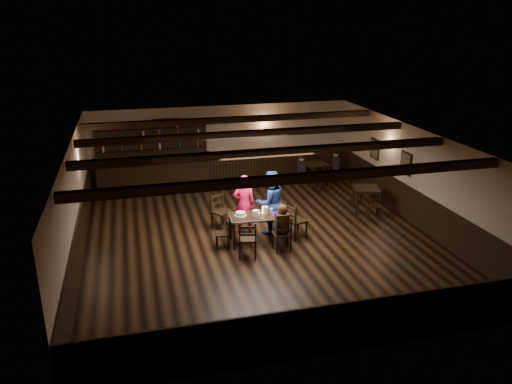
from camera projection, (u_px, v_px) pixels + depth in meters
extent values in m
plane|color=black|center=(259.00, 238.00, 13.24)|extent=(10.00, 10.00, 0.00)
cube|color=beige|center=(223.00, 144.00, 17.35)|extent=(9.00, 0.02, 2.70)
cube|color=beige|center=(337.00, 286.00, 8.22)|extent=(9.00, 0.02, 2.70)
cube|color=beige|center=(75.00, 206.00, 11.73)|extent=(0.02, 10.00, 2.70)
cube|color=beige|center=(416.00, 177.00, 13.85)|extent=(0.02, 10.00, 2.70)
cube|color=silver|center=(259.00, 138.00, 12.34)|extent=(9.00, 10.00, 0.02)
cube|color=black|center=(223.00, 168.00, 17.61)|extent=(9.00, 0.04, 1.00)
cube|color=black|center=(333.00, 329.00, 8.53)|extent=(9.00, 0.04, 1.00)
cube|color=black|center=(80.00, 238.00, 12.02)|extent=(0.04, 10.00, 1.00)
cube|color=black|center=(411.00, 205.00, 14.12)|extent=(0.04, 10.00, 1.00)
cube|color=black|center=(167.00, 133.00, 16.71)|extent=(0.90, 0.03, 1.00)
cube|color=black|center=(167.00, 133.00, 16.70)|extent=(0.80, 0.02, 0.90)
cube|color=black|center=(406.00, 163.00, 14.21)|extent=(0.03, 0.55, 0.65)
cube|color=#72664C|center=(405.00, 163.00, 14.21)|extent=(0.02, 0.45, 0.55)
cube|color=black|center=(375.00, 149.00, 15.97)|extent=(0.03, 0.55, 0.65)
cube|color=#72664C|center=(374.00, 149.00, 15.96)|extent=(0.02, 0.45, 0.55)
cube|color=black|center=(299.00, 178.00, 9.63)|extent=(8.90, 0.18, 0.18)
cube|color=black|center=(270.00, 152.00, 11.46)|extent=(8.90, 0.18, 0.18)
cube|color=black|center=(250.00, 134.00, 13.29)|extent=(8.90, 0.18, 0.18)
cube|color=black|center=(234.00, 120.00, 15.11)|extent=(8.90, 0.18, 0.18)
cube|color=black|center=(234.00, 237.00, 12.46)|extent=(0.06, 0.06, 0.71)
cube|color=black|center=(230.00, 227.00, 13.04)|extent=(0.06, 0.06, 0.71)
cube|color=black|center=(288.00, 232.00, 12.72)|extent=(0.06, 0.06, 0.71)
cube|color=black|center=(281.00, 223.00, 13.30)|extent=(0.06, 0.06, 0.71)
cube|color=black|center=(259.00, 216.00, 12.76)|extent=(1.53, 0.82, 0.04)
cube|color=#A5A8AD|center=(256.00, 211.00, 13.09)|extent=(1.50, 0.10, 0.04)
cube|color=#A5A8AD|center=(262.00, 221.00, 12.42)|extent=(1.50, 0.10, 0.04)
cube|color=#A5A8AD|center=(286.00, 214.00, 12.90)|extent=(0.07, 0.75, 0.04)
cube|color=#A5A8AD|center=(230.00, 218.00, 12.61)|extent=(0.07, 0.75, 0.04)
cube|color=black|center=(255.00, 245.00, 12.32)|extent=(0.04, 0.04, 0.45)
cube|color=black|center=(255.00, 251.00, 11.98)|extent=(0.04, 0.04, 0.45)
cube|color=black|center=(240.00, 245.00, 12.31)|extent=(0.04, 0.04, 0.45)
cube|color=black|center=(240.00, 251.00, 11.97)|extent=(0.04, 0.04, 0.45)
cube|color=black|center=(247.00, 239.00, 12.06)|extent=(0.52, 0.51, 0.04)
cube|color=black|center=(248.00, 233.00, 11.82)|extent=(0.44, 0.13, 0.47)
cube|color=black|center=(248.00, 235.00, 11.83)|extent=(0.37, 0.11, 0.05)
cube|color=black|center=(247.00, 227.00, 11.77)|extent=(0.37, 0.11, 0.05)
cube|color=black|center=(286.00, 239.00, 12.66)|extent=(0.04, 0.04, 0.43)
cube|color=black|center=(291.00, 245.00, 12.35)|extent=(0.04, 0.04, 0.43)
cube|color=black|center=(273.00, 241.00, 12.57)|extent=(0.04, 0.04, 0.43)
cube|color=black|center=(277.00, 246.00, 12.26)|extent=(0.04, 0.04, 0.43)
cube|color=black|center=(282.00, 234.00, 12.38)|extent=(0.43, 0.41, 0.04)
cube|color=black|center=(284.00, 228.00, 12.15)|extent=(0.42, 0.05, 0.45)
cube|color=black|center=(284.00, 230.00, 12.17)|extent=(0.36, 0.04, 0.05)
cube|color=black|center=(284.00, 223.00, 12.11)|extent=(0.36, 0.04, 0.05)
cube|color=black|center=(216.00, 239.00, 12.75)|extent=(0.03, 0.03, 0.37)
cube|color=black|center=(228.00, 238.00, 12.80)|extent=(0.03, 0.03, 0.37)
cube|color=black|center=(218.00, 244.00, 12.46)|extent=(0.03, 0.03, 0.37)
cube|color=black|center=(229.00, 243.00, 12.51)|extent=(0.03, 0.03, 0.37)
cube|color=black|center=(223.00, 234.00, 12.57)|extent=(0.37, 0.38, 0.03)
cube|color=black|center=(228.00, 226.00, 12.53)|extent=(0.05, 0.36, 0.39)
cube|color=black|center=(228.00, 227.00, 12.54)|extent=(0.04, 0.31, 0.04)
cube|color=black|center=(228.00, 222.00, 12.49)|extent=(0.04, 0.31, 0.04)
cube|color=black|center=(306.00, 230.00, 13.12)|extent=(0.05, 0.05, 0.47)
cube|color=black|center=(295.00, 233.00, 12.94)|extent=(0.05, 0.05, 0.47)
cube|color=black|center=(298.00, 225.00, 13.44)|extent=(0.05, 0.05, 0.47)
cube|color=black|center=(286.00, 228.00, 13.26)|extent=(0.05, 0.05, 0.47)
cube|color=black|center=(297.00, 220.00, 13.10)|extent=(0.55, 0.56, 0.04)
cube|color=black|center=(291.00, 213.00, 12.93)|extent=(0.17, 0.45, 0.49)
cube|color=black|center=(291.00, 215.00, 12.95)|extent=(0.14, 0.38, 0.05)
cube|color=black|center=(291.00, 208.00, 12.88)|extent=(0.14, 0.38, 0.05)
cube|color=black|center=(221.00, 225.00, 13.44)|extent=(0.06, 0.06, 0.49)
cube|color=black|center=(212.00, 221.00, 13.69)|extent=(0.06, 0.06, 0.49)
cube|color=black|center=(233.00, 221.00, 13.72)|extent=(0.06, 0.06, 0.49)
cube|color=black|center=(223.00, 217.00, 13.97)|extent=(0.06, 0.06, 0.49)
cube|color=black|center=(222.00, 212.00, 13.61)|extent=(0.65, 0.64, 0.05)
cube|color=black|center=(217.00, 201.00, 13.66)|extent=(0.43, 0.29, 0.52)
cube|color=black|center=(217.00, 203.00, 13.67)|extent=(0.37, 0.24, 0.06)
cube|color=black|center=(217.00, 196.00, 13.61)|extent=(0.37, 0.24, 0.06)
imported|color=#FA1254|center=(244.00, 204.00, 13.32)|extent=(0.62, 0.44, 1.63)
imported|color=navy|center=(270.00, 202.00, 13.28)|extent=(0.97, 0.82, 1.74)
cube|color=black|center=(280.00, 230.00, 12.46)|extent=(0.31, 0.31, 0.13)
cube|color=black|center=(282.00, 223.00, 12.28)|extent=(0.33, 0.20, 0.47)
cylinder|color=black|center=(282.00, 215.00, 12.21)|extent=(0.10, 0.33, 0.33)
sphere|color=#D8A384|center=(282.00, 210.00, 12.16)|extent=(0.21, 0.21, 0.21)
sphere|color=#3D200D|center=(283.00, 210.00, 12.13)|extent=(0.25, 0.25, 0.25)
cone|color=#3D200D|center=(284.00, 226.00, 12.17)|extent=(0.20, 0.20, 0.59)
cylinder|color=white|center=(241.00, 215.00, 12.73)|extent=(0.30, 0.30, 0.01)
cylinder|color=white|center=(241.00, 214.00, 12.71)|extent=(0.24, 0.24, 0.08)
cylinder|color=silver|center=(241.00, 214.00, 12.72)|extent=(0.26, 0.26, 0.04)
cylinder|color=white|center=(256.00, 213.00, 12.67)|extent=(0.17, 0.17, 0.16)
cylinder|color=white|center=(265.00, 210.00, 12.82)|extent=(0.16, 0.16, 0.19)
cylinder|color=#A5A8AD|center=(259.00, 214.00, 12.80)|extent=(0.05, 0.05, 0.03)
sphere|color=orange|center=(259.00, 213.00, 12.79)|extent=(0.03, 0.03, 0.03)
cylinder|color=silver|center=(274.00, 214.00, 12.71)|extent=(0.03, 0.03, 0.09)
cylinder|color=#A5A8AD|center=(275.00, 214.00, 12.73)|extent=(0.03, 0.03, 0.08)
cylinder|color=silver|center=(271.00, 211.00, 12.89)|extent=(0.08, 0.08, 0.12)
cube|color=maroon|center=(278.00, 215.00, 12.77)|extent=(0.34, 0.27, 0.00)
cube|color=#0E1148|center=(277.00, 212.00, 12.95)|extent=(0.37, 0.29, 0.00)
cube|color=black|center=(154.00, 174.00, 16.73)|extent=(3.68, 0.60, 1.10)
cube|color=black|center=(153.00, 158.00, 16.54)|extent=(3.88, 0.70, 0.05)
cube|color=black|center=(153.00, 156.00, 16.79)|extent=(3.68, 0.10, 2.20)
cube|color=black|center=(152.00, 150.00, 16.62)|extent=(3.58, 0.22, 0.03)
cube|color=black|center=(151.00, 140.00, 16.50)|extent=(3.58, 0.22, 0.03)
cube|color=black|center=(151.00, 129.00, 16.39)|extent=(3.58, 0.22, 0.03)
cube|color=black|center=(366.00, 188.00, 14.83)|extent=(0.92, 0.92, 0.04)
cube|color=black|center=(357.00, 203.00, 14.68)|extent=(0.05, 0.05, 0.71)
cube|color=black|center=(354.00, 196.00, 15.25)|extent=(0.05, 0.05, 0.71)
cube|color=black|center=(377.00, 204.00, 14.65)|extent=(0.05, 0.05, 0.71)
cube|color=black|center=(374.00, 197.00, 15.22)|extent=(0.05, 0.05, 0.71)
cube|color=black|center=(315.00, 164.00, 17.25)|extent=(0.96, 0.96, 0.04)
cube|color=black|center=(312.00, 178.00, 16.95)|extent=(0.05, 0.05, 0.71)
cube|color=black|center=(302.00, 173.00, 17.52)|extent=(0.05, 0.05, 0.71)
cube|color=black|center=(328.00, 176.00, 17.23)|extent=(0.05, 0.05, 0.71)
cube|color=black|center=(318.00, 171.00, 17.80)|extent=(0.05, 0.05, 0.71)
cube|color=black|center=(302.00, 167.00, 16.99)|extent=(0.20, 0.33, 0.47)
sphere|color=#D8A384|center=(302.00, 158.00, 16.88)|extent=(0.18, 0.18, 0.18)
sphere|color=black|center=(302.00, 157.00, 16.87)|extent=(0.19, 0.19, 0.19)
cube|color=black|center=(335.00, 163.00, 17.32)|extent=(0.31, 0.40, 0.52)
sphere|color=#D8A384|center=(336.00, 154.00, 17.21)|extent=(0.20, 0.20, 0.20)
sphere|color=black|center=(336.00, 153.00, 17.20)|extent=(0.21, 0.21, 0.21)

